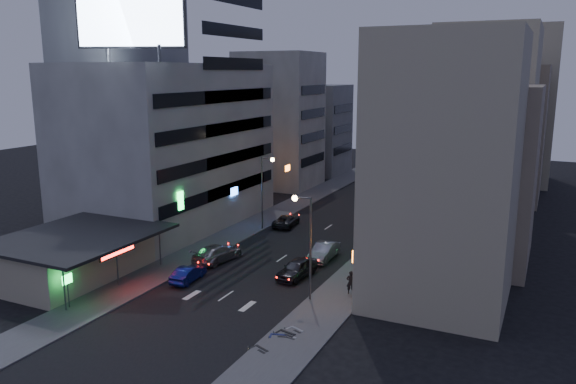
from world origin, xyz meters
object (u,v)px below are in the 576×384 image
Objects in this scene: person at (351,282)px; parked_car_right_far at (396,211)px; road_car_blue at (188,274)px; scooter_silver_b at (304,324)px; parked_car_right_near at (297,268)px; parked_car_right_mid at (324,251)px; scooter_black_a at (269,343)px; scooter_silver_a at (297,331)px; road_car_silver at (218,253)px; scooter_black_b at (297,326)px; parked_car_left at (286,221)px; scooter_blue at (288,327)px.

parked_car_right_far is at bearing -103.33° from person.
scooter_silver_b is (12.62, -4.59, 0.00)m from road_car_blue.
road_car_blue is at bearing -7.66° from person.
parked_car_right_mid is (0.35, 5.30, -0.02)m from parked_car_right_near.
person is 1.07× the size of scooter_silver_b.
parked_car_right_mid is at bearing -133.73° from road_car_blue.
parked_car_right_far is 36.80m from scooter_black_a.
scooter_silver_b is at bearing 2.94° from scooter_silver_a.
road_car_silver is (-8.33, 0.60, 0.00)m from parked_car_right_near.
scooter_silver_a is at bearing -137.32° from scooter_black_b.
scooter_black_b is at bearing 10.03° from scooter_black_a.
scooter_silver_a is 0.92× the size of scooter_silver_b.
scooter_silver_b is (13.12, -9.90, -0.15)m from road_car_silver.
road_car_blue is 2.46× the size of scooter_silver_a.
parked_car_left is 2.64× the size of scooter_blue.
scooter_silver_b is at bearing -58.43° from scooter_blue.
parked_car_left is at bearing 34.54° from scooter_silver_a.
road_car_blue is 2.21× the size of scooter_black_a.
scooter_black_a is 1.01× the size of scooter_blue.
scooter_black_b is at bearing -58.76° from parked_car_right_near.
parked_car_right_far is 1.20× the size of road_car_blue.
road_car_blue is at bearing 92.15° from scooter_silver_b.
road_car_silver is at bearing 32.21° from scooter_blue.
scooter_black_b is at bearing 63.51° from person.
road_car_blue is 13.74m from scooter_silver_a.
parked_car_right_mid reaches higher than road_car_blue.
scooter_silver_a is 0.40m from scooter_black_b.
parked_car_right_far is 2.72× the size of scooter_silver_b.
scooter_black_b is (12.35, -5.26, 0.07)m from road_car_blue.
scooter_blue is at bearing 150.78° from road_car_blue.
parked_car_right_near is 11.34m from scooter_silver_a.
parked_car_left is 2.68× the size of scooter_silver_b.
parked_car_right_mid is 18.40m from scooter_black_a.
parked_car_right_near is 1.00× the size of parked_car_left.
scooter_black_b is (0.51, 0.20, 0.06)m from scooter_blue.
scooter_blue is at bearing -77.51° from parked_car_right_mid.
parked_car_right_far is 2.54× the size of person.
person reaches higher than road_car_silver.
parked_car_right_mid is 2.72× the size of scooter_silver_b.
parked_car_right_near is at bearing -38.21° from person.
person reaches higher than parked_car_right_far.
parked_car_right_near reaches higher than road_car_blue.
scooter_blue reaches higher than scooter_silver_b.
parked_car_right_near is at bearing -175.56° from road_car_silver.
parked_car_right_near is 10.95m from scooter_black_b.
road_car_silver reaches higher than parked_car_right_mid.
scooter_black_b is at bearing 179.92° from scooter_silver_b.
parked_car_right_near is 5.31m from parked_car_right_mid.
scooter_silver_a is (2.43, -34.33, -0.08)m from parked_car_right_far.
scooter_black_b is (4.51, -9.97, -0.08)m from parked_car_right_near.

